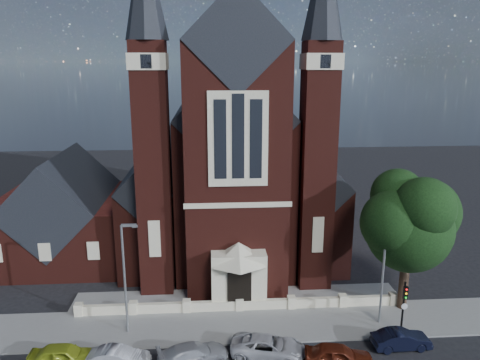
{
  "coord_description": "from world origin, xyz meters",
  "views": [
    {
      "loc": [
        -2.17,
        -25.6,
        18.49
      ],
      "look_at": [
        0.42,
        12.0,
        8.93
      ],
      "focal_mm": 35.0,
      "sensor_mm": 36.0,
      "label": 1
    }
  ],
  "objects_px": {
    "car_lime_van": "(64,356)",
    "car_silver_a": "(119,358)",
    "street_tree": "(412,224)",
    "street_lamp_right": "(385,265)",
    "street_lamp_left": "(126,273)",
    "car_white_suv": "(268,347)",
    "car_dark_red": "(338,356)",
    "car_navy": "(401,340)",
    "car_silver_b": "(193,354)",
    "parish_hall": "(65,217)",
    "traffic_signal": "(404,302)",
    "church": "(229,162)"
  },
  "relations": [
    {
      "from": "street_tree",
      "to": "street_lamp_left",
      "type": "distance_m",
      "value": 20.71
    },
    {
      "from": "car_lime_van",
      "to": "car_silver_b",
      "type": "xyz_separation_m",
      "value": [
        8.03,
        -0.27,
        -0.07
      ]
    },
    {
      "from": "street_lamp_right",
      "to": "car_white_suv",
      "type": "xyz_separation_m",
      "value": [
        -8.61,
        -3.28,
        -3.92
      ]
    },
    {
      "from": "parish_hall",
      "to": "car_silver_a",
      "type": "distance_m",
      "value": 19.77
    },
    {
      "from": "parish_hall",
      "to": "traffic_signal",
      "type": "distance_m",
      "value": 31.2
    },
    {
      "from": "car_silver_a",
      "to": "car_white_suv",
      "type": "relative_size",
      "value": 0.79
    },
    {
      "from": "car_silver_b",
      "to": "street_lamp_right",
      "type": "bearing_deg",
      "value": -90.28
    },
    {
      "from": "street_lamp_right",
      "to": "car_navy",
      "type": "height_order",
      "value": "street_lamp_right"
    },
    {
      "from": "street_lamp_left",
      "to": "car_white_suv",
      "type": "distance_m",
      "value": 10.69
    },
    {
      "from": "car_silver_a",
      "to": "car_silver_b",
      "type": "height_order",
      "value": "car_silver_b"
    },
    {
      "from": "traffic_signal",
      "to": "parish_hall",
      "type": "bearing_deg",
      "value": 150.02
    },
    {
      "from": "traffic_signal",
      "to": "car_navy",
      "type": "height_order",
      "value": "traffic_signal"
    },
    {
      "from": "church",
      "to": "street_tree",
      "type": "relative_size",
      "value": 3.26
    },
    {
      "from": "car_lime_van",
      "to": "car_silver_a",
      "type": "bearing_deg",
      "value": -94.95
    },
    {
      "from": "church",
      "to": "traffic_signal",
      "type": "distance_m",
      "value": 23.94
    },
    {
      "from": "car_lime_van",
      "to": "car_silver_a",
      "type": "relative_size",
      "value": 1.11
    },
    {
      "from": "street_tree",
      "to": "car_dark_red",
      "type": "height_order",
      "value": "street_tree"
    },
    {
      "from": "car_silver_a",
      "to": "car_silver_b",
      "type": "relative_size",
      "value": 0.85
    },
    {
      "from": "car_white_suv",
      "to": "car_dark_red",
      "type": "relative_size",
      "value": 1.14
    },
    {
      "from": "traffic_signal",
      "to": "car_silver_b",
      "type": "height_order",
      "value": "traffic_signal"
    },
    {
      "from": "street_lamp_right",
      "to": "car_navy",
      "type": "bearing_deg",
      "value": -84.72
    },
    {
      "from": "car_navy",
      "to": "car_dark_red",
      "type": "bearing_deg",
      "value": 106.58
    },
    {
      "from": "church",
      "to": "parish_hall",
      "type": "xyz_separation_m",
      "value": [
        -16.0,
        -4.94,
        -4.17
      ]
    },
    {
      "from": "street_tree",
      "to": "street_lamp_left",
      "type": "bearing_deg",
      "value": -175.24
    },
    {
      "from": "traffic_signal",
      "to": "car_silver_b",
      "type": "xyz_separation_m",
      "value": [
        -14.32,
        -2.12,
        -1.93
      ]
    },
    {
      "from": "car_silver_a",
      "to": "car_white_suv",
      "type": "xyz_separation_m",
      "value": [
        9.42,
        0.45,
        0.04
      ]
    },
    {
      "from": "street_tree",
      "to": "car_silver_a",
      "type": "distance_m",
      "value": 22.17
    },
    {
      "from": "church",
      "to": "car_lime_van",
      "type": "xyz_separation_m",
      "value": [
        -11.35,
        -22.36,
        -7.46
      ]
    },
    {
      "from": "street_tree",
      "to": "car_silver_a",
      "type": "xyz_separation_m",
      "value": [
        -20.54,
        -5.44,
        -6.33
      ]
    },
    {
      "from": "street_tree",
      "to": "street_lamp_right",
      "type": "xyz_separation_m",
      "value": [
        -2.51,
        -1.71,
        -2.36
      ]
    },
    {
      "from": "car_silver_a",
      "to": "street_lamp_left",
      "type": "bearing_deg",
      "value": 5.73
    },
    {
      "from": "car_silver_b",
      "to": "parish_hall",
      "type": "bearing_deg",
      "value": 19.96
    },
    {
      "from": "car_silver_b",
      "to": "car_silver_a",
      "type": "bearing_deg",
      "value": 74.85
    },
    {
      "from": "car_navy",
      "to": "car_silver_b",
      "type": "bearing_deg",
      "value": 90.55
    },
    {
      "from": "street_tree",
      "to": "traffic_signal",
      "type": "bearing_deg",
      "value": -115.95
    },
    {
      "from": "car_lime_van",
      "to": "car_navy",
      "type": "relative_size",
      "value": 1.1
    },
    {
      "from": "church",
      "to": "traffic_signal",
      "type": "height_order",
      "value": "church"
    },
    {
      "from": "car_dark_red",
      "to": "car_navy",
      "type": "distance_m",
      "value": 4.95
    },
    {
      "from": "parish_hall",
      "to": "car_silver_a",
      "type": "height_order",
      "value": "parish_hall"
    },
    {
      "from": "car_lime_van",
      "to": "car_dark_red",
      "type": "relative_size",
      "value": 1.0
    },
    {
      "from": "traffic_signal",
      "to": "street_lamp_right",
      "type": "bearing_deg",
      "value": 120.01
    },
    {
      "from": "car_silver_b",
      "to": "car_white_suv",
      "type": "relative_size",
      "value": 0.93
    },
    {
      "from": "church",
      "to": "street_lamp_left",
      "type": "distance_m",
      "value": 20.84
    },
    {
      "from": "street_lamp_left",
      "to": "car_navy",
      "type": "bearing_deg",
      "value": -9.38
    },
    {
      "from": "car_navy",
      "to": "car_white_suv",
      "type": "bearing_deg",
      "value": 89.43
    },
    {
      "from": "car_silver_a",
      "to": "car_dark_red",
      "type": "xyz_separation_m",
      "value": [
        13.63,
        -0.89,
        0.1
      ]
    },
    {
      "from": "car_silver_b",
      "to": "car_white_suv",
      "type": "height_order",
      "value": "car_white_suv"
    },
    {
      "from": "street_tree",
      "to": "street_lamp_left",
      "type": "xyz_separation_m",
      "value": [
        -20.51,
        -1.71,
        -2.36
      ]
    },
    {
      "from": "street_tree",
      "to": "car_white_suv",
      "type": "height_order",
      "value": "street_tree"
    },
    {
      "from": "street_lamp_right",
      "to": "car_silver_a",
      "type": "xyz_separation_m",
      "value": [
        -18.03,
        -3.73,
        -3.97
      ]
    }
  ]
}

